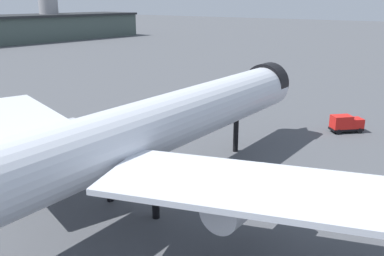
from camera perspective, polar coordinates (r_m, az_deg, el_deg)
name	(u,v)px	position (r m, az deg, el deg)	size (l,w,h in m)	color
ground	(157,196)	(50.61, -4.70, -9.03)	(900.00, 900.00, 0.00)	#4C4F54
airliner_near_gate	(146,131)	(46.57, -6.25, -0.43)	(69.24, 63.37, 18.82)	silver
service_truck_front	(346,123)	(77.89, 19.97, 0.60)	(5.57, 5.46, 3.00)	black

